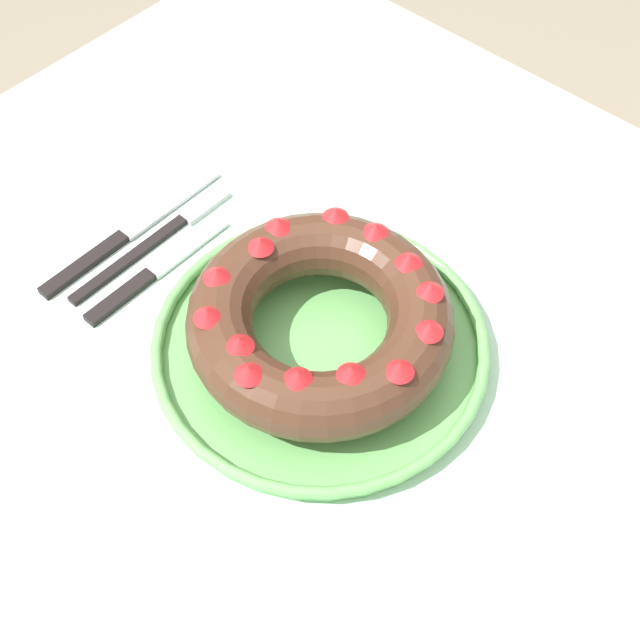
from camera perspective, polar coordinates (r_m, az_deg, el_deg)
ground_plane at (r=1.53m, az=-1.00°, el=-18.29°), size 8.00×8.00×0.00m
dining_table at (r=0.95m, az=-1.53°, el=-6.36°), size 1.12×1.08×0.73m
serving_dish at (r=0.88m, az=-0.00°, el=-1.71°), size 0.33×0.33×0.02m
bundt_cake at (r=0.84m, az=0.00°, el=0.04°), size 0.25×0.25×0.07m
fork at (r=0.99m, az=-10.04°, el=5.41°), size 0.02×0.22×0.01m
serving_knife at (r=1.00m, az=-12.61°, el=5.14°), size 0.02×0.25×0.01m
cake_knife at (r=0.96m, az=-10.89°, el=2.80°), size 0.02×0.19×0.01m
napkin at (r=0.80m, az=14.37°, el=-16.32°), size 0.17×0.12×0.00m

